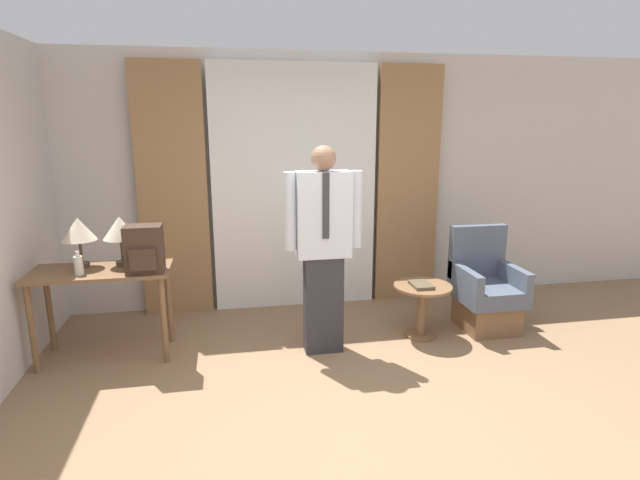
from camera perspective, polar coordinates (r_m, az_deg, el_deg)
ground_plane at (r=3.45m, az=3.45°, el=-22.20°), size 16.00×16.00×0.00m
wall_back at (r=5.44m, az=-3.07°, el=6.62°), size 10.00×0.06×2.70m
curtain_sheer_center at (r=5.32m, az=-2.87°, el=5.81°), size 1.74×0.06×2.58m
curtain_drape_left at (r=5.31m, az=-16.49°, el=5.24°), size 0.69×0.06×2.58m
curtain_drape_right at (r=5.63m, az=9.98°, el=6.05°), size 0.69×0.06×2.58m
desk at (r=4.62m, az=-23.67°, el=-4.66°), size 1.14×0.54×0.79m
table_lamp_left at (r=4.65m, az=-25.88°, el=0.98°), size 0.28×0.28×0.43m
table_lamp_right at (r=4.57m, az=-21.90°, el=1.17°), size 0.28×0.28×0.43m
bottle_near_edge at (r=4.49m, az=-25.88°, el=-2.58°), size 0.07×0.07×0.20m
backpack at (r=4.32m, az=-19.45°, el=-1.02°), size 0.30×0.23×0.39m
person at (r=4.25m, az=0.38°, el=-0.39°), size 0.66×0.22×1.81m
armchair at (r=5.19m, az=18.37°, el=-5.73°), size 0.57×0.62×0.99m
side_table at (r=4.82m, az=11.59°, el=-6.90°), size 0.54×0.54×0.51m
book at (r=4.72m, az=11.49°, el=-5.04°), size 0.18×0.24×0.03m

